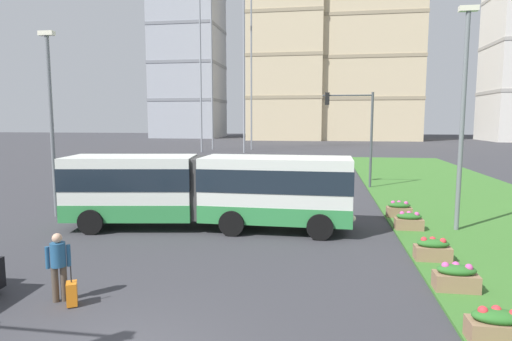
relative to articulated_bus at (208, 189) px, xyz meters
name	(u,v)px	position (x,y,z in m)	size (l,w,h in m)	color
articulated_bus	(208,189)	(0.00, 0.00, 0.00)	(12.00, 3.52, 3.00)	silver
pedestrian_crossing	(58,262)	(-1.75, -7.63, -0.65)	(0.52, 0.36, 1.74)	#4C4238
rolling_suitcase	(72,293)	(-1.30, -7.83, -1.34)	(0.39, 0.43, 0.97)	orange
flower_planter_0	(497,326)	(8.17, -8.24, -1.23)	(1.10, 0.56, 0.74)	#937051
flower_planter_1	(456,277)	(8.17, -5.55, -1.23)	(1.10, 0.56, 0.74)	#937051
flower_planter_2	(433,249)	(8.17, -3.11, -1.23)	(1.10, 0.56, 0.74)	#937051
flower_planter_3	(409,221)	(8.17, 0.76, -1.23)	(1.10, 0.56, 0.74)	#937051
flower_planter_4	(399,209)	(8.17, 3.06, -1.23)	(1.10, 0.56, 0.74)	#937051
traffic_light_far_right	(356,124)	(6.77, 11.76, 2.60)	(3.27, 0.28, 6.27)	#474C51
streetlight_left	(51,116)	(-7.61, 0.98, 3.01)	(0.70, 0.28, 8.44)	slate
streetlight_median	(463,111)	(10.07, 1.01, 3.20)	(0.70, 0.28, 8.83)	slate
apartment_tower_west	(188,30)	(-29.11, 88.75, 24.90)	(16.09, 15.67, 53.07)	#9EA3AD
apartment_tower_westcentre	(287,19)	(-3.82, 81.01, 24.93)	(16.35, 14.79, 53.11)	beige
apartment_tower_centre	(369,43)	(14.29, 83.13, 19.76)	(21.49, 16.52, 42.78)	beige
transmission_pylon	(227,21)	(-9.01, 43.48, 16.58)	(9.00, 6.24, 33.59)	gray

